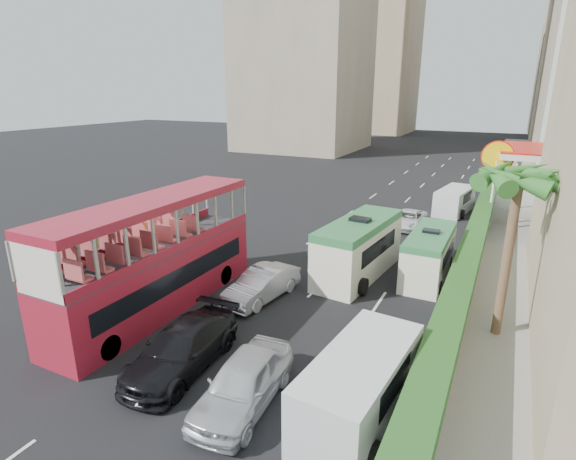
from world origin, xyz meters
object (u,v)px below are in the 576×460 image
Objects in this scene: panel_van_far at (454,201)px; shell_station at (546,187)px; car_silver_lane_b at (244,404)px; palm_tree at (507,258)px; car_black at (184,367)px; van_asset at (408,227)px; minibus_far at (429,255)px; panel_van_near at (360,386)px; double_decker_bus at (156,255)px; minibus_near at (359,248)px; car_silver_lane_a at (262,298)px.

shell_station is (6.19, -0.25, 1.77)m from panel_van_far.
car_silver_lane_b is 0.73× the size of palm_tree.
car_black is 1.09× the size of panel_van_far.
van_asset is 15.38m from palm_tree.
car_silver_lane_b reaches higher than car_black.
car_silver_lane_b is 13.35m from minibus_far.
panel_van_near is 0.84× the size of palm_tree.
panel_van_far is (9.81, 23.25, -1.55)m from double_decker_bus.
palm_tree reaches higher than shell_station.
shell_station is at bearing 55.18° from double_decker_bus.
palm_tree reaches higher than double_decker_bus.
minibus_far is 6.42m from palm_tree.
shell_station reaches higher than minibus_far.
car_black reaches higher than van_asset.
palm_tree is at bearing -96.60° from shell_station.
panel_van_near is (3.40, 1.10, 1.07)m from car_silver_lane_b.
minibus_far is at bearing -69.35° from van_asset.
shell_station is at bearing 61.42° from car_black.
minibus_far is (3.40, 1.30, -0.26)m from minibus_near.
panel_van_near is at bearing -79.52° from van_asset.
car_silver_lane_b is 0.69× the size of minibus_near.
double_decker_bus is 8.33m from car_silver_lane_b.
panel_van_far is 0.61× the size of shell_station.
car_black is at bearing -114.78° from shell_station.
panel_van_near is at bearing 13.60° from car_silver_lane_b.
shell_station is (5.71, 25.85, 1.68)m from panel_van_near.
panel_van_far is (2.91, 27.19, 0.98)m from car_silver_lane_b.
palm_tree is at bearing 14.98° from car_silver_lane_a.
car_silver_lane_b is at bearing -56.37° from car_silver_lane_a.
double_decker_bus reaches higher than minibus_far.
car_silver_lane_a is 21.33m from panel_van_far.
panel_van_near is at bearing -117.12° from palm_tree.
double_decker_bus is 28.02m from shell_station.
double_decker_bus is 1.62× the size of minibus_near.
minibus_near is 0.85× the size of shell_station.
palm_tree is (10.10, 1.16, 3.38)m from car_silver_lane_a.
double_decker_bus is 19.25m from van_asset.
minibus_near is at bearing 113.47° from panel_van_near.
panel_van_near is (10.29, -2.85, -1.46)m from double_decker_bus.
minibus_near is 1.27× the size of panel_van_near.
panel_van_far reaches higher than car_silver_lane_b.
panel_van_far is at bearing 85.24° from minibus_near.
palm_tree is (3.53, -4.91, 2.13)m from minibus_far.
panel_van_near is 26.52m from shell_station.
car_silver_lane_a is 9.03m from minibus_far.
double_decker_bus is 13.66m from minibus_far.
shell_station is (16.00, 23.00, 0.22)m from double_decker_bus.
shell_station is at bearing 82.87° from panel_van_near.
car_black is 6.50m from panel_van_near.
minibus_far is at bearing 95.45° from panel_van_near.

